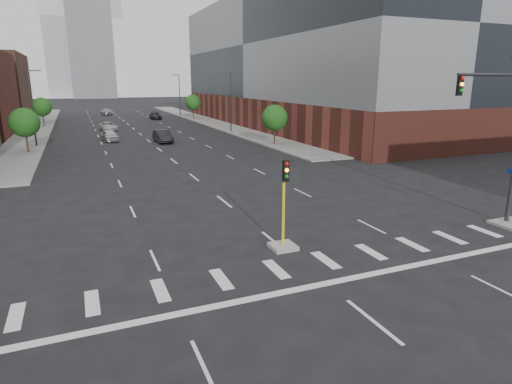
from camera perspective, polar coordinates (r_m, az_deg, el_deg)
ground at (r=14.48m, az=20.44°, el=-19.66°), size 400.00×400.00×0.00m
sidewalk_left_far at (r=83.05m, az=-27.12°, el=7.71°), size 5.00×92.00×0.15m
sidewalk_right_far at (r=86.12m, az=-6.64°, el=9.41°), size 5.00×92.00×0.15m
building_right_main at (r=78.41m, az=6.84°, el=16.88°), size 24.00×70.00×22.00m
tower_left at (r=230.03m, az=-23.84°, el=20.34°), size 22.00×22.00×70.00m
tower_right at (r=270.98m, az=-19.82°, el=20.74°), size 20.00×20.00×80.00m
tower_mid at (r=209.08m, az=-21.22°, el=17.67°), size 18.00×18.00×44.00m
median_traffic_signal at (r=20.66m, az=3.67°, el=-5.06°), size 1.20×1.20×4.40m
mast_arm_signal at (r=26.68m, az=30.77°, el=7.73°), size 5.12×0.90×9.07m
streetlight_right_a at (r=67.23m, az=-3.48°, el=12.22°), size 1.60×0.22×9.07m
streetlight_right_b at (r=100.92m, az=-10.21°, el=12.86°), size 1.60×0.22×9.07m
streetlight_left at (r=58.70m, az=-27.68°, el=10.23°), size 1.60×0.22×9.07m
tree_left_near at (r=53.89m, az=-28.50°, el=8.14°), size 3.20×3.20×4.85m
tree_left_far at (r=83.73m, az=-26.66°, el=10.10°), size 3.20×3.20×4.85m
tree_right_near at (r=53.67m, az=2.51°, el=9.86°), size 3.20×3.20×4.85m
tree_right_far at (r=91.40m, az=-8.39°, el=11.75°), size 3.20×3.20×4.85m
car_near_left at (r=60.72m, az=-18.92°, el=7.15°), size 2.25×4.55×1.49m
car_mid_right at (r=57.48m, az=-12.33°, el=7.28°), size 1.96×5.02×1.63m
car_far_left at (r=73.75m, az=-19.10°, el=8.29°), size 2.83×5.08×1.34m
car_deep_right at (r=92.37m, az=-13.28°, el=9.89°), size 2.29×5.19×1.48m
car_distant at (r=106.73m, az=-19.34°, el=10.09°), size 2.52×4.80×1.56m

